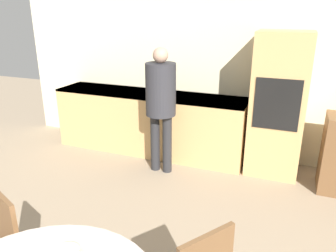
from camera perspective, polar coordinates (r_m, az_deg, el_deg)
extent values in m
cube|color=beige|center=(4.59, 10.27, 10.52)|extent=(6.52, 0.05, 2.60)
cube|color=tan|center=(4.79, -3.25, 0.60)|extent=(2.78, 0.60, 0.89)
cube|color=black|center=(4.67, -3.35, 5.57)|extent=(2.78, 0.60, 0.03)
cube|color=tan|center=(4.26, 18.60, 3.41)|extent=(0.64, 0.58, 1.77)
cube|color=black|center=(3.95, 18.43, 3.56)|extent=(0.51, 0.01, 0.60)
cube|color=brown|center=(2.50, -26.40, -15.00)|extent=(0.36, 0.18, 0.45)
cylinder|color=#262628|center=(4.24, -2.25, -2.84)|extent=(0.12, 0.12, 0.77)
cylinder|color=#262628|center=(4.18, -0.15, -3.16)|extent=(0.12, 0.12, 0.77)
cylinder|color=#2D2D33|center=(3.99, -1.28, 6.37)|extent=(0.37, 0.37, 0.64)
sphere|color=tan|center=(3.92, -1.33, 12.24)|extent=(0.18, 0.18, 0.18)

